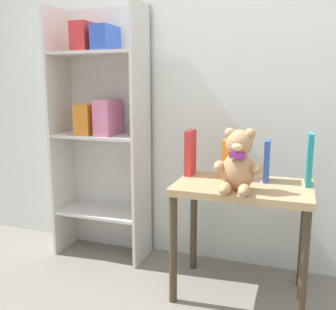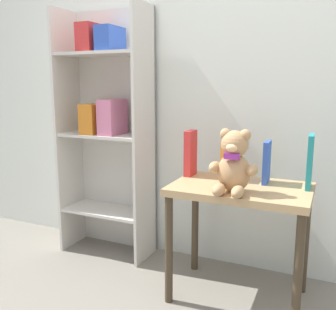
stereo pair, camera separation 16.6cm
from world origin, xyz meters
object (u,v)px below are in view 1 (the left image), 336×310
object	(u,v)px
book_standing_red	(190,153)
book_standing_teal	(309,159)
teddy_bear	(238,163)
book_standing_blue	(267,161)
bookshelf_side	(102,122)
display_table	(242,202)
book_standing_orange	(227,158)

from	to	relation	value
book_standing_red	book_standing_teal	bearing A→B (deg)	1.15
teddy_bear	book_standing_blue	world-z (taller)	teddy_bear
book_standing_blue	book_standing_teal	world-z (taller)	book_standing_teal
teddy_bear	book_standing_red	xyz separation A→B (m)	(-0.30, 0.22, -0.01)
book_standing_red	book_standing_blue	world-z (taller)	book_standing_red
teddy_bear	bookshelf_side	bearing A→B (deg)	158.71
book_standing_blue	bookshelf_side	bearing A→B (deg)	171.94
book_standing_teal	bookshelf_side	bearing A→B (deg)	172.16
teddy_bear	book_standing_teal	bearing A→B (deg)	35.53
bookshelf_side	display_table	bearing A→B (deg)	-13.97
book_standing_red	book_standing_blue	distance (m)	0.41
teddy_bear	book_standing_red	size ratio (longest dim) A/B	1.19
bookshelf_side	book_standing_red	world-z (taller)	bookshelf_side
teddy_bear	display_table	bearing A→B (deg)	85.86
book_standing_teal	teddy_bear	bearing A→B (deg)	-146.28
teddy_bear	book_standing_orange	size ratio (longest dim) A/B	1.41
book_standing_blue	book_standing_teal	distance (m)	0.20
display_table	book_standing_teal	size ratio (longest dim) A/B	2.58
book_standing_blue	book_standing_teal	xyz separation A→B (m)	(0.20, -0.01, 0.02)
display_table	teddy_bear	xyz separation A→B (m)	(-0.01, -0.13, 0.23)
teddy_bear	book_standing_teal	distance (m)	0.39
bookshelf_side	book_standing_red	xyz separation A→B (m)	(0.61, -0.13, -0.14)
display_table	book_standing_blue	size ratio (longest dim) A/B	3.13
bookshelf_side	book_standing_teal	distance (m)	1.23
book_standing_orange	book_standing_red	bearing A→B (deg)	-176.56
book_standing_orange	book_standing_teal	world-z (taller)	book_standing_teal
display_table	book_standing_red	bearing A→B (deg)	162.00
bookshelf_side	book_standing_teal	size ratio (longest dim) A/B	5.96
bookshelf_side	book_standing_teal	world-z (taller)	bookshelf_side
teddy_bear	book_standing_red	distance (m)	0.37
book_standing_blue	book_standing_red	bearing A→B (deg)	179.75
book_standing_red	book_standing_orange	xyz separation A→B (m)	(0.20, 0.01, -0.02)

